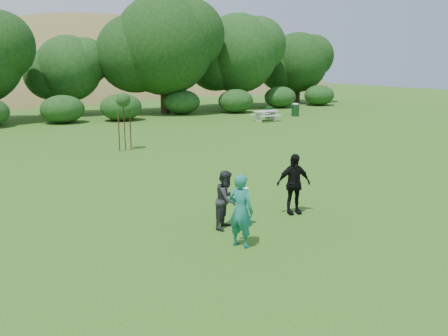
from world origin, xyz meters
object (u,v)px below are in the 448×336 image
(player_teal, at_px, (241,211))
(picnic_table, at_px, (266,114))
(player_grey, at_px, (226,199))
(trash_can_lidded, at_px, (295,109))
(trash_can_near, at_px, (269,112))
(sapling, at_px, (123,102))
(player_black, at_px, (294,184))

(player_teal, relative_size, picnic_table, 1.00)
(player_grey, bearing_deg, trash_can_lidded, 10.08)
(player_teal, distance_m, player_grey, 1.41)
(player_grey, xyz_separation_m, trash_can_lidded, (19.06, 19.67, -0.24))
(player_teal, relative_size, trash_can_near, 1.99)
(trash_can_near, relative_size, picnic_table, 0.50)
(sapling, bearing_deg, player_teal, -100.06)
(player_black, distance_m, trash_can_near, 24.10)
(picnic_table, distance_m, trash_can_lidded, 4.12)
(player_teal, xyz_separation_m, player_grey, (0.44, 1.33, -0.11))
(player_black, xyz_separation_m, trash_can_near, (14.04, 19.58, -0.44))
(player_grey, relative_size, trash_can_lidded, 1.50)
(player_teal, relative_size, sapling, 0.63)
(player_teal, relative_size, player_grey, 1.14)
(player_teal, xyz_separation_m, player_black, (2.78, 1.36, -0.01))
(player_black, bearing_deg, player_grey, -164.16)
(player_teal, height_order, player_grey, player_teal)
(picnic_table, bearing_deg, player_black, -125.00)
(sapling, bearing_deg, player_grey, -99.15)
(sapling, height_order, trash_can_lidded, sapling)
(player_black, distance_m, sapling, 12.55)
(trash_can_near, bearing_deg, player_teal, -128.78)
(player_grey, bearing_deg, player_teal, -144.12)
(sapling, relative_size, picnic_table, 1.58)
(picnic_table, bearing_deg, sapling, -155.96)
(player_teal, height_order, picnic_table, player_teal)
(picnic_table, height_order, trash_can_lidded, trash_can_lidded)
(sapling, xyz_separation_m, trash_can_lidded, (17.05, 7.20, -1.88))
(player_black, bearing_deg, trash_can_near, 69.61)
(player_grey, xyz_separation_m, picnic_table, (15.16, 18.34, -0.27))
(picnic_table, bearing_deg, trash_can_near, 46.02)
(player_black, bearing_deg, player_teal, -138.68)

